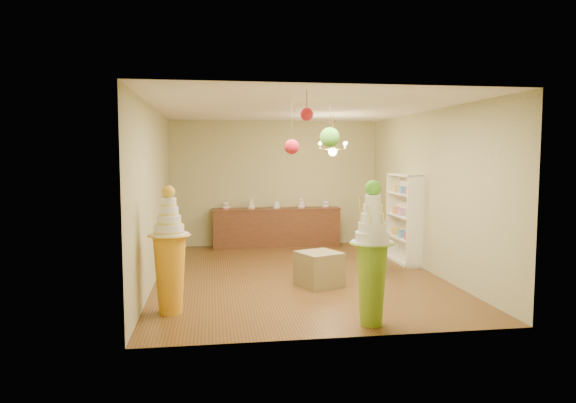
{
  "coord_description": "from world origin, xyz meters",
  "views": [
    {
      "loc": [
        -1.51,
        -9.06,
        2.18
      ],
      "look_at": [
        -0.16,
        0.0,
        1.35
      ],
      "focal_mm": 32.0,
      "sensor_mm": 36.0,
      "label": 1
    }
  ],
  "objects": [
    {
      "name": "sideboard",
      "position": [
        0.0,
        2.97,
        0.48
      ],
      "size": [
        3.04,
        0.54,
        1.16
      ],
      "color": "#58301B",
      "rests_on": "floor"
    },
    {
      "name": "pom_red_left",
      "position": [
        -0.36,
        -1.7,
        2.3
      ],
      "size": [
        0.22,
        0.22,
        0.81
      ],
      "color": "#3B322B",
      "rests_on": "ceiling"
    },
    {
      "name": "wall_left",
      "position": [
        -2.5,
        0.0,
        1.5
      ],
      "size": [
        0.04,
        6.5,
        3.0
      ],
      "primitive_type": "cube",
      "color": "tan",
      "rests_on": "ground"
    },
    {
      "name": "wall_right",
      "position": [
        2.5,
        0.0,
        1.5
      ],
      "size": [
        0.04,
        6.5,
        3.0
      ],
      "primitive_type": "cube",
      "color": "tan",
      "rests_on": "ground"
    },
    {
      "name": "pom_green_mid",
      "position": [
        0.25,
        -1.48,
        2.45
      ],
      "size": [
        0.3,
        0.3,
        0.7
      ],
      "color": "#3B322B",
      "rests_on": "ceiling"
    },
    {
      "name": "wall_back",
      "position": [
        0.0,
        3.25,
        1.5
      ],
      "size": [
        5.0,
        0.04,
        3.0
      ],
      "primitive_type": "cube",
      "color": "tan",
      "rests_on": "ground"
    },
    {
      "name": "chandelier",
      "position": [
        0.95,
        1.23,
        2.3
      ],
      "size": [
        0.86,
        0.86,
        0.85
      ],
      "rotation": [
        0.0,
        0.0,
        0.34
      ],
      "color": "gold",
      "rests_on": "ceiling"
    },
    {
      "name": "shelving_unit",
      "position": [
        2.34,
        0.8,
        0.9
      ],
      "size": [
        0.33,
        1.2,
        1.8
      ],
      "color": "white",
      "rests_on": "floor"
    },
    {
      "name": "vase",
      "position": [
        1.42,
        -0.14,
        0.75
      ],
      "size": [
        0.17,
        0.17,
        0.16
      ],
      "primitive_type": "imported",
      "rotation": [
        0.0,
        0.0,
        -0.11
      ],
      "color": "white",
      "rests_on": "round_table"
    },
    {
      "name": "pom_red_right",
      "position": [
        -0.32,
        -2.64,
        2.69
      ],
      "size": [
        0.16,
        0.16,
        0.39
      ],
      "color": "#3B322B",
      "rests_on": "ceiling"
    },
    {
      "name": "burlap_riser",
      "position": [
        0.24,
        -0.82,
        0.29
      ],
      "size": [
        0.83,
        0.83,
        0.57
      ],
      "primitive_type": "cube",
      "rotation": [
        0.0,
        0.0,
        0.41
      ],
      "color": "olive",
      "rests_on": "floor"
    },
    {
      "name": "wall_front",
      "position": [
        0.0,
        -3.25,
        1.5
      ],
      "size": [
        5.0,
        0.04,
        3.0
      ],
      "primitive_type": "cube",
      "color": "tan",
      "rests_on": "ground"
    },
    {
      "name": "round_table",
      "position": [
        1.42,
        -0.14,
        0.43
      ],
      "size": [
        0.68,
        0.68,
        0.67
      ],
      "rotation": [
        0.0,
        0.0,
        -0.41
      ],
      "color": "black",
      "rests_on": "floor"
    },
    {
      "name": "pedestal_orange",
      "position": [
        -2.1,
        -1.96,
        0.71
      ],
      "size": [
        0.71,
        0.71,
        1.77
      ],
      "rotation": [
        0.0,
        0.0,
        0.42
      ],
      "color": "orange",
      "rests_on": "floor"
    },
    {
      "name": "pedestal_green",
      "position": [
        0.5,
        -2.85,
        0.78
      ],
      "size": [
        0.55,
        0.55,
        1.87
      ],
      "rotation": [
        0.0,
        0.0,
        -0.02
      ],
      "color": "#82B227",
      "rests_on": "floor"
    },
    {
      "name": "ceiling",
      "position": [
        0.0,
        0.0,
        3.0
      ],
      "size": [
        6.5,
        6.5,
        0.0
      ],
      "primitive_type": "plane",
      "rotation": [
        3.14,
        0.0,
        0.0
      ],
      "color": "white",
      "rests_on": "ground"
    },
    {
      "name": "floor",
      "position": [
        0.0,
        0.0,
        0.0
      ],
      "size": [
        6.5,
        6.5,
        0.0
      ],
      "primitive_type": "plane",
      "color": "brown",
      "rests_on": "ground"
    }
  ]
}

